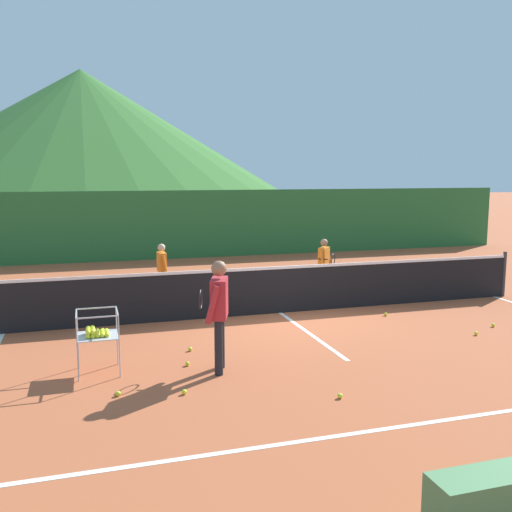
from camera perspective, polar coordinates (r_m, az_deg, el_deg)
ground_plane at (r=11.68m, az=2.46°, el=-5.76°), size 120.00×120.00×0.00m
line_baseline_near at (r=7.10m, az=17.55°, el=-15.68°), size 10.54×0.08×0.01m
line_baseline_far at (r=16.04m, az=-3.06°, el=-1.86°), size 10.54×0.08×0.01m
line_sideline_west at (r=11.15m, az=-24.24°, el=-7.18°), size 0.08×10.03×0.01m
line_sideline_east at (r=14.27m, az=22.89°, el=-3.80°), size 0.08×10.03×0.01m
line_service_center at (r=11.67m, az=2.46°, el=-5.75°), size 0.08×6.29×0.01m
tennis_net at (r=11.56m, az=2.48°, el=-3.36°), size 11.12×0.08×1.05m
instructor at (r=8.11m, az=-3.80°, el=-5.02°), size 0.45×0.81×1.63m
student_0 at (r=13.01m, az=-9.48°, el=-0.99°), size 0.22×0.50×1.27m
student_1 at (r=13.65m, az=6.91°, el=-0.42°), size 0.47×0.69×1.29m
ball_cart at (r=8.43m, az=-15.84°, el=-7.50°), size 0.58×0.58×0.90m
tennis_ball_0 at (r=11.51m, az=22.86°, el=-6.46°), size 0.07×0.07×0.07m
tennis_ball_1 at (r=7.69m, az=-13.78°, el=-13.36°), size 0.07×0.07×0.07m
tennis_ball_2 at (r=7.59m, az=-7.27°, el=-13.48°), size 0.07×0.07×0.07m
tennis_ball_3 at (r=10.83m, az=21.36°, el=-7.30°), size 0.07×0.07×0.07m
tennis_ball_4 at (r=9.29m, az=-6.68°, el=-9.33°), size 0.07×0.07×0.07m
tennis_ball_6 at (r=7.49m, az=8.48°, el=-13.82°), size 0.07×0.07×0.07m
tennis_ball_7 at (r=8.62m, az=-6.96°, el=-10.76°), size 0.07×0.07×0.07m
tennis_ball_8 at (r=11.72m, az=12.98°, el=-5.75°), size 0.07×0.07×0.07m
windscreen_fence at (r=19.21m, az=-5.54°, el=3.24°), size 23.19×0.08×2.29m
hill_0 at (r=87.74m, az=-17.14°, el=11.93°), size 58.78×58.78×17.65m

